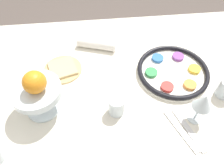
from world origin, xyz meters
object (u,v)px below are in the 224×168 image
Objects in this scene: orange_fruit at (34,82)px; napkin_roll at (97,44)px; seder_plate at (173,71)px; fruit_stand at (37,94)px; wine_glass at (204,102)px; bread_plate at (63,69)px; cup_near at (117,106)px.

orange_fruit reaches higher than napkin_roll.
fruit_stand is (0.55, 0.13, 0.09)m from seder_plate.
wine_glass reaches higher than bread_plate.
seder_plate is 0.58m from fruit_stand.
seder_plate is at bearing -166.29° from orange_fruit.
bread_plate is (-0.07, -0.20, -0.09)m from fruit_stand.
fruit_stand is at bearing 55.20° from napkin_roll.
cup_near reaches higher than bread_plate.
cup_near is at bearing -11.89° from wine_glass.
orange_fruit reaches higher than wine_glass.
napkin_roll is 2.47× the size of cup_near.
napkin_roll is at bearing -123.05° from orange_fruit.
bread_plate is (0.51, -0.30, -0.10)m from wine_glass.
wine_glass is at bearing 168.11° from cup_near.
napkin_roll reaches higher than seder_plate.
wine_glass is 0.31m from cup_near.
orange_fruit is at bearing 56.95° from napkin_roll.
wine_glass reaches higher than cup_near.
bread_plate is 0.87× the size of napkin_roll.
napkin_roll is at bearing -81.89° from cup_near.
seder_plate is at bearing 147.72° from napkin_roll.
orange_fruit is at bearing 150.74° from fruit_stand.
napkin_roll is 0.38m from cup_near.
wine_glass reaches higher than seder_plate.
napkin_roll is (-0.23, -0.33, -0.07)m from fruit_stand.
orange_fruit reaches higher than cup_near.
fruit_stand reaches higher than bread_plate.
wine_glass is 0.58m from orange_fruit.
fruit_stand is at bearing -29.26° from orange_fruit.
wine_glass is 0.60m from bread_plate.
napkin_roll is at bearing -51.42° from wine_glass.
orange_fruit is at bearing -7.41° from cup_near.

